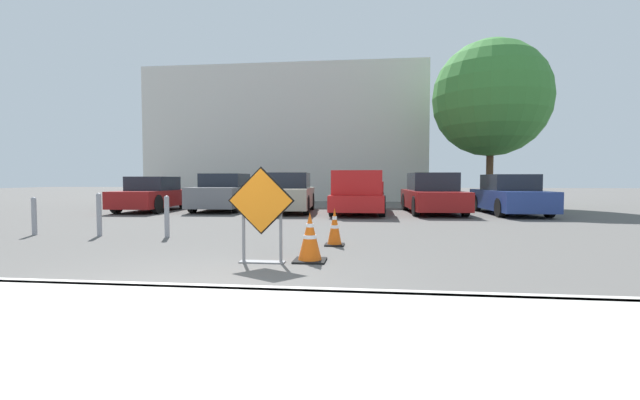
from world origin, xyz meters
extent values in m
plane|color=#565451|center=(0.00, 10.00, 0.00)|extent=(96.00, 96.00, 0.00)
cube|color=beige|center=(0.00, -1.29, 0.07)|extent=(30.39, 2.59, 0.14)
cube|color=beige|center=(0.00, 0.00, 0.07)|extent=(30.39, 0.20, 0.14)
cube|color=black|center=(0.55, 2.00, 0.98)|extent=(1.06, 0.02, 1.06)
cube|color=orange|center=(0.55, 1.98, 0.98)|extent=(1.00, 0.02, 1.00)
cube|color=slate|center=(0.55, 2.04, 0.01)|extent=(0.72, 0.20, 0.02)
cube|color=slate|center=(0.25, 2.04, 0.49)|extent=(0.04, 0.04, 0.98)
cube|color=slate|center=(0.85, 2.04, 0.49)|extent=(0.04, 0.04, 0.98)
cube|color=black|center=(1.28, 2.23, 0.01)|extent=(0.51, 0.51, 0.03)
cone|color=#EA590F|center=(1.28, 2.23, 0.41)|extent=(0.38, 0.38, 0.76)
cylinder|color=white|center=(1.28, 2.23, 0.58)|extent=(0.12, 0.12, 0.07)
cylinder|color=white|center=(1.28, 2.23, 0.39)|extent=(0.21, 0.21, 0.07)
cube|color=black|center=(1.54, 3.90, 0.01)|extent=(0.38, 0.38, 0.03)
cone|color=#EA590F|center=(1.54, 3.90, 0.39)|extent=(0.28, 0.28, 0.72)
cylinder|color=white|center=(1.54, 3.90, 0.55)|extent=(0.09, 0.09, 0.06)
cylinder|color=white|center=(1.54, 3.90, 0.37)|extent=(0.16, 0.16, 0.06)
cube|color=maroon|center=(-6.59, 11.96, 0.52)|extent=(1.86, 4.13, 0.65)
cube|color=#1E232D|center=(-6.59, 12.07, 1.12)|extent=(1.58, 1.92, 0.56)
cylinder|color=black|center=(-5.75, 10.72, 0.36)|extent=(0.22, 0.72, 0.71)
cylinder|color=black|center=(-7.35, 10.67, 0.36)|extent=(0.22, 0.72, 0.71)
cylinder|color=black|center=(-5.83, 13.25, 0.36)|extent=(0.22, 0.72, 0.71)
cylinder|color=black|center=(-7.43, 13.20, 0.36)|extent=(0.22, 0.72, 0.71)
cube|color=slate|center=(-3.80, 12.69, 0.59)|extent=(2.06, 4.50, 0.79)
cube|color=#1E232D|center=(-3.80, 12.80, 1.25)|extent=(1.73, 2.11, 0.54)
cylinder|color=black|center=(-2.88, 11.35, 0.36)|extent=(0.23, 0.72, 0.71)
cylinder|color=black|center=(-4.59, 11.28, 0.36)|extent=(0.23, 0.72, 0.71)
cylinder|color=black|center=(-3.00, 14.09, 0.36)|extent=(0.23, 0.72, 0.71)
cylinder|color=black|center=(-4.71, 14.02, 0.36)|extent=(0.23, 0.72, 0.71)
cube|color=#A39984|center=(-1.00, 11.99, 0.57)|extent=(2.13, 4.35, 0.75)
cube|color=#1E232D|center=(-1.01, 12.09, 1.25)|extent=(1.76, 2.05, 0.60)
cylinder|color=black|center=(-0.06, 10.74, 0.36)|extent=(0.25, 0.73, 0.72)
cylinder|color=black|center=(-1.76, 10.62, 0.36)|extent=(0.25, 0.73, 0.72)
cylinder|color=black|center=(-0.24, 13.35, 0.36)|extent=(0.25, 0.73, 0.72)
cylinder|color=black|center=(-1.94, 13.24, 0.36)|extent=(0.25, 0.73, 0.72)
cube|color=red|center=(1.80, 12.04, 0.48)|extent=(1.93, 5.25, 0.55)
cube|color=red|center=(1.78, 10.87, 1.18)|extent=(1.74, 2.11, 0.85)
cube|color=red|center=(1.83, 14.29, 0.98)|extent=(1.77, 0.12, 0.45)
cube|color=red|center=(2.69, 13.07, 0.98)|extent=(0.13, 2.51, 0.45)
cube|color=red|center=(0.93, 13.10, 0.98)|extent=(0.13, 2.51, 0.45)
cylinder|color=black|center=(2.63, 10.46, 0.37)|extent=(0.25, 0.74, 0.74)
cylinder|color=black|center=(0.92, 10.48, 0.37)|extent=(0.25, 0.74, 0.74)
cylinder|color=black|center=(2.67, 13.60, 0.37)|extent=(0.25, 0.74, 0.74)
cylinder|color=black|center=(0.96, 13.62, 0.37)|extent=(0.25, 0.74, 0.74)
cube|color=maroon|center=(4.59, 12.21, 0.53)|extent=(2.07, 4.72, 0.67)
cube|color=#1E232D|center=(4.58, 12.33, 1.20)|extent=(1.73, 2.21, 0.68)
cylinder|color=black|center=(5.51, 10.82, 0.36)|extent=(0.24, 0.72, 0.71)
cylinder|color=black|center=(3.81, 10.73, 0.36)|extent=(0.24, 0.72, 0.71)
cylinder|color=black|center=(5.37, 13.69, 0.36)|extent=(0.24, 0.72, 0.71)
cylinder|color=black|center=(3.67, 13.60, 0.36)|extent=(0.24, 0.72, 0.71)
cube|color=navy|center=(7.39, 12.07, 0.54)|extent=(1.94, 4.47, 0.71)
cube|color=#1E232D|center=(7.38, 12.18, 1.18)|extent=(1.64, 2.08, 0.59)
cylinder|color=black|center=(8.25, 10.74, 0.33)|extent=(0.23, 0.66, 0.66)
cylinder|color=black|center=(6.63, 10.68, 0.33)|extent=(0.23, 0.66, 0.66)
cylinder|color=black|center=(8.14, 13.47, 0.33)|extent=(0.23, 0.66, 0.66)
cylinder|color=black|center=(6.52, 13.40, 0.33)|extent=(0.23, 0.66, 0.66)
cylinder|color=gray|center=(-2.32, 4.64, 0.44)|extent=(0.11, 0.11, 0.88)
sphere|color=gray|center=(-2.32, 4.64, 0.88)|extent=(0.12, 0.12, 0.12)
cylinder|color=gray|center=(-3.96, 4.64, 0.47)|extent=(0.11, 0.11, 0.94)
sphere|color=gray|center=(-3.96, 4.64, 0.94)|extent=(0.12, 0.12, 0.12)
cylinder|color=gray|center=(-5.59, 4.64, 0.42)|extent=(0.11, 0.11, 0.84)
sphere|color=gray|center=(-5.59, 4.64, 0.84)|extent=(0.12, 0.12, 0.12)
cube|color=beige|center=(-3.01, 22.56, 4.02)|extent=(16.99, 5.00, 8.04)
cylinder|color=#513823|center=(7.75, 16.26, 1.51)|extent=(0.32, 0.32, 3.03)
sphere|color=#387A33|center=(7.75, 16.26, 5.03)|extent=(5.33, 5.33, 5.33)
camera|label=1|loc=(2.24, -4.48, 1.33)|focal=24.00mm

